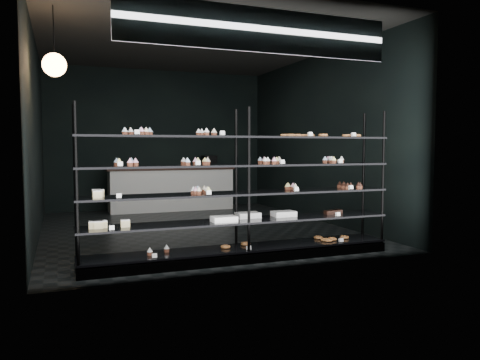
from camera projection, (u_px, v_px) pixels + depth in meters
The scene contains 5 objects.
room at pixel (193, 137), 8.10m from camera, with size 5.01×6.01×3.20m.
display_shelf at pixel (240, 211), 5.87m from camera, with size 4.00×0.50×1.91m.
signage at pixel (261, 30), 5.30m from camera, with size 3.30×0.05×0.50m.
pendant_lamp at pixel (54, 65), 5.82m from camera, with size 0.29×0.29×0.88m.
service_counter at pixel (172, 188), 10.57m from camera, with size 2.85×0.65×1.23m.
Camera 1 is at (-2.17, -7.88, 1.43)m, focal length 35.00 mm.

